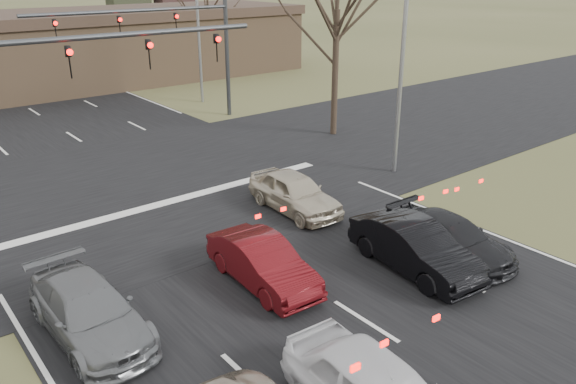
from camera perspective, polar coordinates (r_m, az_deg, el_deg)
name	(u,v)px	position (r m, az deg, el deg)	size (l,w,h in m)	color
road_cross	(151,186)	(23.38, -13.76, 0.63)	(200.00, 14.00, 0.02)	black
building	(28,52)	(44.71, -24.90, 12.75)	(42.40, 10.40, 5.30)	brown
mast_arm_near	(0,84)	(18.64, -27.19, 9.74)	(12.12, 0.24, 8.00)	#383A3D
mast_arm_far	(182,31)	(31.96, -10.73, 15.73)	(11.12, 0.24, 8.00)	#383A3D
streetlight_right_near	(401,39)	(23.36, 11.38, 14.95)	(2.34, 0.25, 10.00)	gray
streetlight_right_far	(195,13)	(36.92, -9.44, 17.48)	(2.34, 0.25, 10.00)	gray
car_black_hatch	(415,247)	(16.68, 12.76, -5.50)	(1.52, 4.36, 1.44)	black
car_charcoal_sedan	(451,238)	(17.78, 16.25, -4.46)	(1.71, 4.21, 1.22)	black
car_grey_ahead	(89,311)	(14.39, -19.57, -11.34)	(1.84, 4.52, 1.31)	slate
car_red_ahead	(263,262)	(15.62, -2.60, -7.16)	(1.40, 4.00, 1.32)	#530B0F
car_silver_ahead	(294,192)	(20.18, 0.66, -0.03)	(1.67, 4.15, 1.41)	beige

